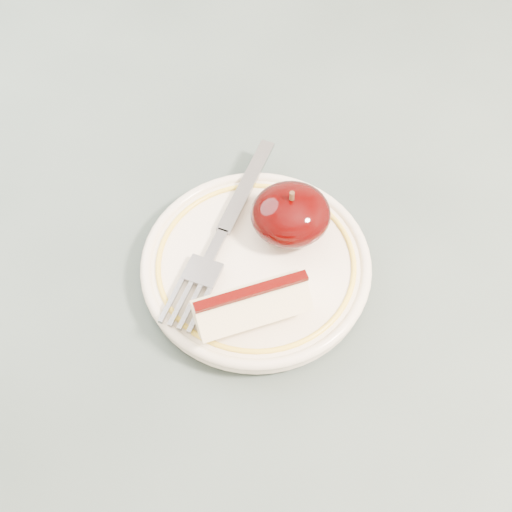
{
  "coord_description": "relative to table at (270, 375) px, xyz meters",
  "views": [
    {
      "loc": [
        -0.05,
        -0.25,
        1.25
      ],
      "look_at": [
        -0.01,
        0.05,
        0.78
      ],
      "focal_mm": 50.0,
      "sensor_mm": 36.0,
      "label": 1
    }
  ],
  "objects": [
    {
      "name": "table",
      "position": [
        0.0,
        0.0,
        0.0
      ],
      "size": [
        0.9,
        0.9,
        0.75
      ],
      "color": "brown",
      "rests_on": "ground"
    },
    {
      "name": "fork",
      "position": [
        -0.03,
        0.08,
        0.11
      ],
      "size": [
        0.11,
        0.18,
        0.0
      ],
      "rotation": [
        0.0,
        0.0,
        1.06
      ],
      "color": "gray",
      "rests_on": "plate"
    },
    {
      "name": "plate",
      "position": [
        -0.01,
        0.05,
        0.1
      ],
      "size": [
        0.18,
        0.18,
        0.02
      ],
      "color": "beige",
      "rests_on": "table"
    },
    {
      "name": "apple_wedge",
      "position": [
        -0.02,
        0.0,
        0.12
      ],
      "size": [
        0.09,
        0.05,
        0.04
      ],
      "rotation": [
        0.0,
        0.0,
        0.19
      ],
      "color": "#FCECBA",
      "rests_on": "plate"
    },
    {
      "name": "apple_half",
      "position": [
        0.03,
        0.08,
        0.13
      ],
      "size": [
        0.06,
        0.06,
        0.05
      ],
      "color": "black",
      "rests_on": "plate"
    }
  ]
}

